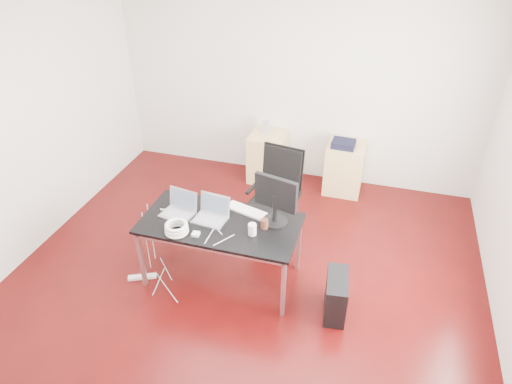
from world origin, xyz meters
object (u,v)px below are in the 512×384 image
(filing_cabinet_left, at_px, (268,157))
(filing_cabinet_right, at_px, (344,168))
(office_chair, at_px, (277,190))
(pc_tower, at_px, (336,295))
(desk, at_px, (220,226))

(filing_cabinet_left, relative_size, filing_cabinet_right, 1.00)
(office_chair, distance_m, pc_tower, 1.46)
(desk, bearing_deg, pc_tower, -7.47)
(filing_cabinet_left, distance_m, pc_tower, 2.66)
(desk, distance_m, filing_cabinet_left, 2.17)
(filing_cabinet_right, relative_size, pc_tower, 1.56)
(office_chair, height_order, filing_cabinet_left, office_chair)
(filing_cabinet_left, height_order, filing_cabinet_right, same)
(filing_cabinet_right, height_order, pc_tower, filing_cabinet_right)
(desk, bearing_deg, filing_cabinet_right, 64.77)
(filing_cabinet_left, height_order, pc_tower, filing_cabinet_left)
(filing_cabinet_right, bearing_deg, office_chair, -118.44)
(desk, xyz_separation_m, filing_cabinet_right, (1.01, 2.14, -0.33))
(filing_cabinet_left, bearing_deg, pc_tower, -60.23)
(office_chair, bearing_deg, pc_tower, -41.61)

